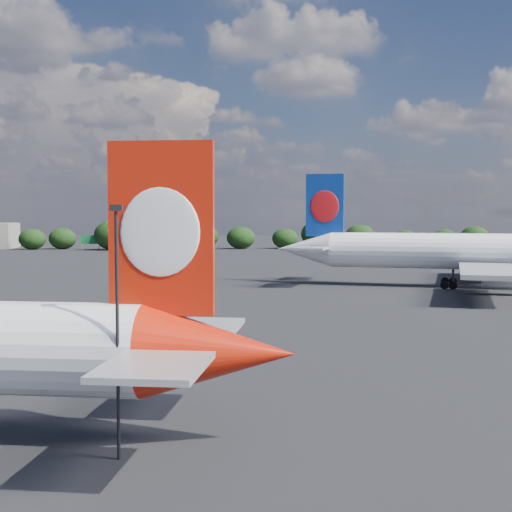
{
  "coord_description": "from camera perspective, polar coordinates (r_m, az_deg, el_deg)",
  "views": [
    {
      "loc": [
        10.9,
        -40.96,
        11.24
      ],
      "look_at": [
        16.0,
        12.0,
        8.0
      ],
      "focal_mm": 50.0,
      "sensor_mm": 36.0,
      "label": 1
    }
  ],
  "objects": [
    {
      "name": "apron_lamp_post",
      "position": [
        32.81,
        -11.04,
        -4.97
      ],
      "size": [
        0.55,
        0.3,
        11.6
      ],
      "color": "black",
      "rests_on": "ground"
    },
    {
      "name": "ground",
      "position": [
        102.17,
        -11.61,
        -2.9
      ],
      "size": [
        500.0,
        500.0,
        0.0
      ],
      "primitive_type": "plane",
      "color": "black",
      "rests_on": "ground"
    },
    {
      "name": "highway_sign",
      "position": [
        219.03,
        -13.08,
        1.27
      ],
      "size": [
        6.0,
        0.3,
        4.5
      ],
      "color": "#13622B",
      "rests_on": "ground"
    },
    {
      "name": "china_southern_airliner",
      "position": [
        111.21,
        15.68,
        0.28
      ],
      "size": [
        51.3,
        49.34,
        17.33
      ],
      "color": "white",
      "rests_on": "ground"
    },
    {
      "name": "horizon_treeline",
      "position": [
        221.73,
        -6.93,
        1.54
      ],
      "size": [
        201.48,
        16.74,
        9.07
      ],
      "color": "black",
      "rests_on": "ground"
    },
    {
      "name": "billboard_yellow",
      "position": [
        223.08,
        -5.22,
        1.57
      ],
      "size": [
        5.0,
        0.3,
        5.5
      ],
      "color": "yellow",
      "rests_on": "ground"
    }
  ]
}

